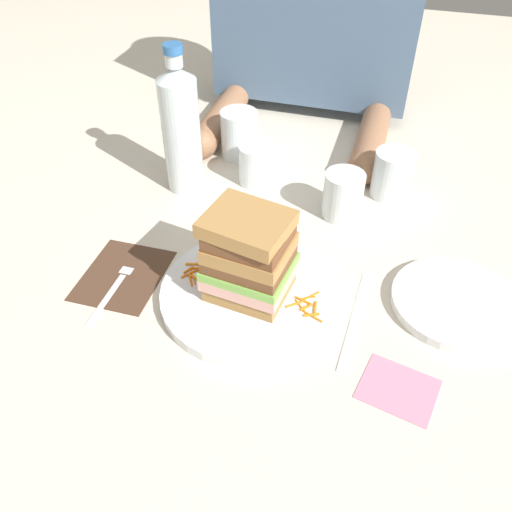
{
  "coord_description": "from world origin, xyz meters",
  "views": [
    {
      "loc": [
        0.16,
        -0.53,
        0.58
      ],
      "look_at": [
        -0.01,
        0.03,
        0.06
      ],
      "focal_mm": 37.29,
      "sensor_mm": 36.0,
      "label": 1
    }
  ],
  "objects": [
    {
      "name": "carrot_shred_5",
      "position": [
        -0.1,
        0.02,
        0.02
      ],
      "size": [
        0.02,
        0.01,
        0.0
      ],
      "primitive_type": "cylinder",
      "rotation": [
        0.0,
        1.57,
        0.39
      ],
      "color": "orange",
      "rests_on": "main_plate"
    },
    {
      "name": "carrot_shred_4",
      "position": [
        -0.1,
        -0.01,
        0.02
      ],
      "size": [
        0.02,
        0.02,
        0.0
      ],
      "primitive_type": "cylinder",
      "rotation": [
        0.0,
        1.57,
        5.27
      ],
      "color": "orange",
      "rests_on": "main_plate"
    },
    {
      "name": "carrot_shred_13",
      "position": [
        0.09,
        -0.03,
        0.02
      ],
      "size": [
        0.03,
        0.01,
        0.0
      ],
      "primitive_type": "cylinder",
      "rotation": [
        0.0,
        1.57,
        5.88
      ],
      "color": "orange",
      "rests_on": "main_plate"
    },
    {
      "name": "carrot_shred_12",
      "position": [
        0.06,
        -0.01,
        0.02
      ],
      "size": [
        0.02,
        0.02,
        0.0
      ],
      "primitive_type": "cylinder",
      "rotation": [
        0.0,
        1.57,
        0.7
      ],
      "color": "orange",
      "rests_on": "main_plate"
    },
    {
      "name": "carrot_shred_16",
      "position": [
        0.07,
        -0.0,
        0.02
      ],
      "size": [
        0.03,
        0.01,
        0.0
      ],
      "primitive_type": "cylinder",
      "rotation": [
        0.0,
        1.57,
        2.84
      ],
      "color": "orange",
      "rests_on": "main_plate"
    },
    {
      "name": "carrot_shred_7",
      "position": [
        -0.11,
        0.01,
        0.02
      ],
      "size": [
        0.01,
        0.02,
        0.0
      ],
      "primitive_type": "cylinder",
      "rotation": [
        0.0,
        1.57,
        1.07
      ],
      "color": "orange",
      "rests_on": "main_plate"
    },
    {
      "name": "fork",
      "position": [
        -0.21,
        -0.03,
        0.0
      ],
      "size": [
        0.02,
        0.17,
        0.0
      ],
      "color": "silver",
      "rests_on": "napkin_dark"
    },
    {
      "name": "carrot_shred_9",
      "position": [
        0.07,
        -0.01,
        0.02
      ],
      "size": [
        0.02,
        0.02,
        0.0
      ],
      "primitive_type": "cylinder",
      "rotation": [
        0.0,
        1.57,
        5.47
      ],
      "color": "orange",
      "rests_on": "main_plate"
    },
    {
      "name": "carrot_shred_8",
      "position": [
        -0.1,
        -0.0,
        0.02
      ],
      "size": [
        0.02,
        0.01,
        0.0
      ],
      "primitive_type": "cylinder",
      "rotation": [
        0.0,
        1.57,
        2.89
      ],
      "color": "orange",
      "rests_on": "main_plate"
    },
    {
      "name": "carrot_shred_3",
      "position": [
        -0.11,
        0.01,
        0.02
      ],
      "size": [
        0.02,
        0.03,
        0.0
      ],
      "primitive_type": "cylinder",
      "rotation": [
        0.0,
        1.57,
        0.93
      ],
      "color": "orange",
      "rests_on": "main_plate"
    },
    {
      "name": "carrot_shred_6",
      "position": [
        -0.11,
        0.03,
        0.02
      ],
      "size": [
        0.02,
        0.01,
        0.0
      ],
      "primitive_type": "cylinder",
      "rotation": [
        0.0,
        1.57,
        3.4
      ],
      "color": "orange",
      "rests_on": "main_plate"
    },
    {
      "name": "empty_tumbler_1",
      "position": [
        -0.09,
        0.31,
        0.04
      ],
      "size": [
        0.07,
        0.07,
        0.08
      ],
      "primitive_type": "cylinder",
      "color": "silver",
      "rests_on": "ground_plane"
    },
    {
      "name": "carrot_shred_2",
      "position": [
        -0.1,
        0.0,
        0.02
      ],
      "size": [
        0.02,
        0.03,
        0.0
      ],
      "primitive_type": "cylinder",
      "rotation": [
        0.0,
        1.57,
        5.29
      ],
      "color": "orange",
      "rests_on": "main_plate"
    },
    {
      "name": "main_plate",
      "position": [
        -0.01,
        0.0,
        0.01
      ],
      "size": [
        0.27,
        0.27,
        0.02
      ],
      "primitive_type": "cylinder",
      "color": "white",
      "rests_on": "ground_plane"
    },
    {
      "name": "diner_across",
      "position": [
        -0.06,
        0.64,
        0.24
      ],
      "size": [
        0.44,
        0.42,
        0.54
      ],
      "color": "#936647",
      "rests_on": "ground_plane"
    },
    {
      "name": "napkin_pink",
      "position": [
        0.22,
        -0.1,
        0.0
      ],
      "size": [
        0.11,
        0.1,
        0.0
      ],
      "primitive_type": "cube",
      "rotation": [
        0.0,
        0.0,
        -0.21
      ],
      "color": "pink",
      "rests_on": "ground_plane"
    },
    {
      "name": "napkin_dark",
      "position": [
        -0.21,
        -0.01,
        0.0
      ],
      "size": [
        0.12,
        0.15,
        0.0
      ],
      "primitive_type": "cube",
      "rotation": [
        0.0,
        0.0,
        0.02
      ],
      "color": "#4C3323",
      "rests_on": "ground_plane"
    },
    {
      "name": "carrot_shred_15",
      "position": [
        0.08,
        0.01,
        0.02
      ],
      "size": [
        0.02,
        0.03,
        0.0
      ],
      "primitive_type": "cylinder",
      "rotation": [
        0.0,
        1.57,
        4.02
      ],
      "color": "orange",
      "rests_on": "main_plate"
    },
    {
      "name": "juice_glass",
      "position": [
        0.09,
        0.25,
        0.04
      ],
      "size": [
        0.07,
        0.07,
        0.08
      ],
      "color": "white",
      "rests_on": "ground_plane"
    },
    {
      "name": "side_plate",
      "position": [
        0.29,
        0.07,
        0.01
      ],
      "size": [
        0.19,
        0.19,
        0.02
      ],
      "primitive_type": "cylinder",
      "color": "white",
      "rests_on": "ground_plane"
    },
    {
      "name": "carrot_shred_14",
      "position": [
        0.08,
        -0.01,
        0.02
      ],
      "size": [
        0.02,
        0.02,
        0.0
      ],
      "primitive_type": "cylinder",
      "rotation": [
        0.0,
        1.57,
        0.86
      ],
      "color": "orange",
      "rests_on": "main_plate"
    },
    {
      "name": "empty_tumbler_0",
      "position": [
        -0.15,
        0.39,
        0.05
      ],
      "size": [
        0.08,
        0.08,
        0.1
      ],
      "primitive_type": "cylinder",
      "color": "silver",
      "rests_on": "ground_plane"
    },
    {
      "name": "knife",
      "position": [
        0.15,
        -0.0,
        0.0
      ],
      "size": [
        0.02,
        0.2,
        0.0
      ],
      "color": "silver",
      "rests_on": "ground_plane"
    },
    {
      "name": "carrot_shred_1",
      "position": [
        -0.1,
        0.03,
        0.02
      ],
      "size": [
        0.01,
        0.02,
        0.0
      ],
      "primitive_type": "cylinder",
      "rotation": [
        0.0,
        1.57,
        1.67
      ],
      "color": "orange",
      "rests_on": "main_plate"
    },
    {
      "name": "empty_tumbler_2",
      "position": [
        0.16,
        0.34,
        0.04
      ],
      "size": [
        0.07,
        0.07,
        0.09
      ],
      "primitive_type": "cylinder",
      "color": "silver",
      "rests_on": "ground_plane"
    },
    {
      "name": "ground_plane",
      "position": [
        0.0,
        0.0,
        0.0
      ],
      "size": [
        3.0,
        3.0,
        0.0
      ],
      "primitive_type": "plane",
      "color": "beige"
    },
    {
      "name": "sandwich",
      "position": [
        -0.01,
        0.0,
        0.08
      ],
      "size": [
        0.13,
        0.12,
        0.14
      ],
      "color": "#A87A42",
      "rests_on": "main_plate"
    },
    {
      "name": "carrot_shred_10",
      "position": [
        0.09,
        -0.01,
        0.02
      ],
      "size": [
        0.01,
        0.03,
        0.0
      ],
      "primitive_type": "cylinder",
      "rotation": [
        0.0,
        1.57,
        1.68
      ],
      "color": "orange",
      "rests_on": "main_plate"
    },
    {
      "name": "carrot_shred_11",
      "position": [
        0.09,
        -0.02,
        0.02
      ],
      "size": [
        0.02,
        0.01,
        0.0
      ],
      "primitive_type": "cylinder",
      "rotation": [
        0.0,
        1.57,
        3.57
      ],
      "color": "orange",
      "rests_on": "main_plate"
    },
    {
      "name": "carrot_shred_17",
      "position": [
        0.08,
        0.01,
        0.02
      ],
      "size": [
        0.02,
        0.01,
        0.0
      ],
      "primitive_type": "cylinder",
      "rotation": [
        0.0,
        1.57,
        0.47
      ],
      "color": "orange",
      "rests_on": "main_plate"
    },
    {
      "name": "water_bottle",
      "position": [
        -0.21,
        0.25,
        0.12
      ],
      "size": [
        0.07,
        0.07,
        0.27
      ],
      "color": "silver",
      "rests_on": "ground_plane"
    },
    {
      "name": "carrot_shred_0",
      "position": [
        -0.08,
        0.01,
        0.02
      ],
      "size": [
        0.01,
        0.03,
        0.0
      ],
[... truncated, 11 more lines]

